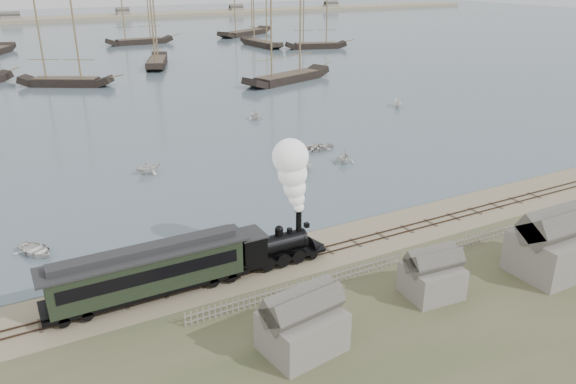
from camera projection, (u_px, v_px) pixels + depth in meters
name	position (u px, v px, depth m)	size (l,w,h in m)	color
ground	(326.00, 239.00, 52.23)	(600.00, 600.00, 0.00)	gray
harbor_water	(61.00, 41.00, 190.83)	(600.00, 336.00, 0.06)	#495F68
rail_track	(338.00, 247.00, 50.58)	(120.00, 1.80, 0.16)	#3D2C21
picket_fence_west	(303.00, 292.00, 43.65)	(19.00, 0.10, 1.20)	slate
picket_fence_east	(484.00, 242.00, 51.64)	(15.00, 0.10, 1.20)	slate
shed_left	(302.00, 349.00, 37.21)	(5.00, 4.00, 4.10)	slate
shed_mid	(430.00, 295.00, 43.33)	(4.00, 3.50, 3.60)	slate
shed_right	(548.00, 272.00, 46.56)	(6.00, 5.00, 5.10)	slate
far_spit	(35.00, 22.00, 256.07)	(500.00, 20.00, 1.80)	gray
locomotive	(290.00, 210.00, 46.66)	(8.32, 3.11, 10.37)	black
passenger_coach	(147.00, 270.00, 42.14)	(15.58, 3.01, 3.78)	black
beached_dinghy	(125.00, 277.00, 45.00)	(3.91, 2.79, 0.81)	silver
rowboat_0	(36.00, 250.00, 49.19)	(3.93, 2.81, 0.81)	silver
rowboat_1	(148.00, 167.00, 68.33)	(3.20, 2.76, 1.68)	silver
rowboat_2	(301.00, 165.00, 69.53)	(3.29, 1.24, 1.27)	silver
rowboat_3	(314.00, 148.00, 76.67)	(3.77, 2.69, 0.78)	silver
rowboat_4	(344.00, 156.00, 72.05)	(3.12, 2.69, 1.64)	silver
rowboat_5	(398.00, 103.00, 100.81)	(3.43, 1.29, 1.32)	silver
rowboat_7	(255.00, 115.00, 92.47)	(2.95, 2.54, 1.55)	silver
rowboat_8	(319.00, 146.00, 77.65)	(3.86, 2.76, 0.80)	silver
schooner_2	(59.00, 37.00, 114.88)	(19.47, 4.49, 20.00)	black
schooner_3	(154.00, 25.00, 138.75)	(20.76, 4.79, 20.00)	black
schooner_4	(288.00, 35.00, 119.25)	(23.56, 5.44, 20.00)	black
schooner_5	(316.00, 15.00, 168.86)	(18.69, 4.31, 20.00)	black
schooner_8	(137.00, 12.00, 178.63)	(21.24, 4.90, 20.00)	black
schooner_9	(244.00, 7.00, 201.90)	(26.12, 6.03, 20.00)	black
schooner_10	(261.00, 13.00, 173.64)	(20.19, 4.66, 20.00)	black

